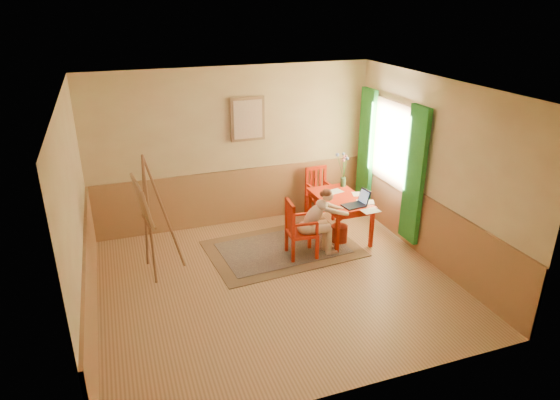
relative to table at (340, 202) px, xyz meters
name	(u,v)px	position (x,y,z in m)	size (l,w,h in m)	color
room	(276,193)	(-1.51, -1.07, 0.77)	(5.04, 4.54, 2.84)	tan
wainscot	(260,229)	(-1.51, -0.28, -0.13)	(5.00, 4.50, 1.00)	#966D49
window	(390,156)	(0.91, 0.03, 0.71)	(0.12, 2.01, 2.20)	white
wall_portrait	(248,119)	(-1.26, 1.13, 1.27)	(0.60, 0.05, 0.76)	#926E4D
rug	(283,248)	(-1.07, -0.14, -0.62)	(2.52, 1.78, 0.02)	#8C7251
table	(340,202)	(0.00, 0.00, 0.00)	(0.74, 1.21, 0.72)	red
chair_left	(299,229)	(-0.92, -0.44, -0.15)	(0.47, 0.45, 0.96)	red
chair_back	(319,193)	(-0.01, 0.85, -0.16)	(0.44, 0.46, 0.95)	red
figure	(318,219)	(-0.62, -0.48, -0.02)	(0.83, 0.38, 1.11)	beige
laptop	(357,202)	(0.10, -0.40, 0.14)	(0.44, 0.30, 0.25)	#1E2338
papers	(357,199)	(0.23, -0.18, 0.09)	(0.70, 1.18, 0.00)	white
vase	(343,171)	(0.27, 0.47, 0.37)	(0.22, 0.32, 0.61)	#3F724C
wastebasket	(339,234)	(-0.09, -0.21, -0.48)	(0.28, 0.28, 0.30)	#A43018
easel	(145,206)	(-3.17, -0.19, 0.47)	(0.65, 0.83, 1.86)	#8F603E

